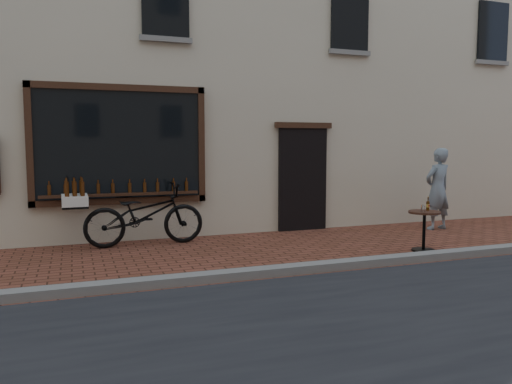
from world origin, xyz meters
name	(u,v)px	position (x,y,z in m)	size (l,w,h in m)	color
ground	(286,278)	(0.00, 0.00, 0.00)	(90.00, 90.00, 0.00)	brown
kerb	(280,270)	(0.00, 0.20, 0.06)	(90.00, 0.25, 0.12)	slate
shop_building	(184,19)	(0.00, 6.50, 5.00)	(28.00, 6.20, 10.00)	beige
cargo_bicycle	(142,214)	(-1.58, 2.96, 0.58)	(2.51, 0.80, 1.22)	black
bistro_table	(424,223)	(2.97, 0.78, 0.50)	(0.55, 0.55, 0.94)	black
pedestrian	(438,189)	(4.70, 2.51, 0.89)	(0.65, 0.43, 1.78)	slate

